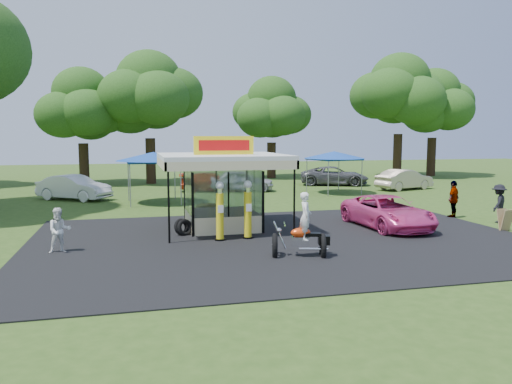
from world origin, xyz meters
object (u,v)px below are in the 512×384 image
Objects in this scene: bg_car_e at (404,179)px; a_frame_sign at (505,220)px; spectator_east_b at (453,199)px; bg_car_b at (212,182)px; bg_car_c at (242,181)px; tent_west at (153,157)px; tent_east at (334,155)px; spectator_west at (59,231)px; kiosk_car at (214,211)px; pink_sedan at (387,212)px; gas_pump_left at (220,213)px; spectator_east_a at (499,203)px; motorcycle at (303,231)px; gas_station_kiosk at (222,190)px; gas_pump_right at (248,211)px; bg_car_d at (334,176)px; bg_car_a at (74,188)px.

a_frame_sign is at bearing 146.75° from bg_car_e.
spectator_east_b is 18.06m from bg_car_b.
tent_west reaches higher than bg_car_c.
tent_east reaches higher than bg_car_b.
tent_west is 13.09m from tent_east.
spectator_west is 22.50m from tent_east.
spectator_west reaches higher than kiosk_car.
bg_car_e is at bearing 9.40° from tent_west.
bg_car_c is at bearing -18.38° from kiosk_car.
pink_sedan is 16.50m from bg_car_c.
tent_east is (-1.73, 11.50, 1.81)m from spectator_east_b.
spectator_west is at bearing -176.04° from pink_sedan.
tent_east is at bearing 88.51° from a_frame_sign.
gas_pump_left reaches higher than kiosk_car.
spectator_east_a is 2.17m from spectator_east_b.
spectator_east_b is 13.33m from bg_car_e.
gas_station_kiosk is at bearing 122.46° from motorcycle.
gas_station_kiosk is 15.67m from tent_east.
gas_station_kiosk is 1.19× the size of tent_west.
kiosk_car is (-12.05, 5.65, -0.01)m from a_frame_sign.
gas_pump_left is 1.46× the size of spectator_west.
pink_sedan is 15.06m from tent_west.
gas_station_kiosk is at bearing -131.35° from tent_east.
motorcycle is (2.34, -3.30, -0.23)m from gas_pump_left.
gas_pump_right is at bearing -175.44° from bg_car_b.
gas_pump_right is at bearing 169.11° from bg_car_d.
motorcycle is 10.52m from a_frame_sign.
gas_station_kiosk is 1.23× the size of tent_east.
tent_west is (5.01, -2.89, 2.07)m from bg_car_a.
bg_car_e is at bearing 41.53° from gas_pump_left.
bg_car_c reaches higher than a_frame_sign.
gas_pump_right is at bearing -116.42° from bg_car_a.
gas_pump_left is 17.88m from bg_car_b.
bg_car_a is at bearing 121.34° from gas_station_kiosk.
gas_station_kiosk is 1.92× the size of kiosk_car.
motorcycle is 0.52× the size of tent_west.
gas_pump_right is at bearing -75.21° from gas_station_kiosk.
bg_car_e is at bearing -143.49° from spectator_east_b.
motorcycle is 0.42× the size of bg_car_d.
spectator_east_a is (19.77, 1.56, 0.11)m from spectator_west.
spectator_east_b reaches higher than bg_car_c.
a_frame_sign is 0.52× the size of spectator_east_a.
a_frame_sign is 0.20× the size of bg_car_e.
pink_sedan is at bearing -102.64° from tent_east.
bg_car_b is (8.44, 18.31, -0.12)m from spectator_west.
motorcycle is at bearing -72.71° from gas_station_kiosk.
pink_sedan is 5.95m from spectator_east_a.
bg_car_c reaches higher than bg_car_e.
pink_sedan is (7.89, 0.94, -0.41)m from gas_pump_left.
tent_east is at bearing -103.71° from bg_car_c.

